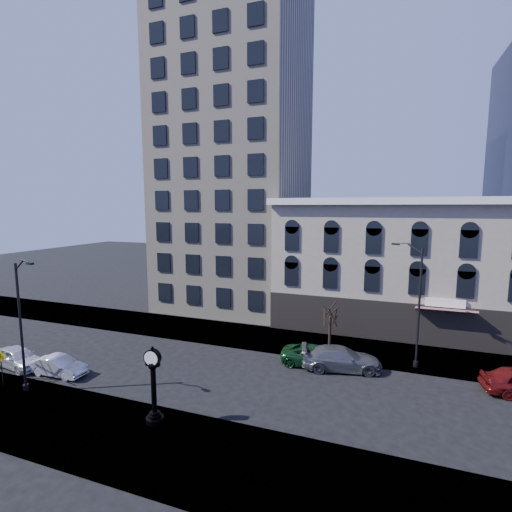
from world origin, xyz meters
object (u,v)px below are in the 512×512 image
at_px(street_clock, 154,388).
at_px(warning_sign, 1,362).
at_px(car_near_b, 59,366).
at_px(street_lamp_near, 22,291).
at_px(car_near_a, 18,357).

bearing_deg(street_clock, warning_sign, 173.88).
bearing_deg(car_near_b, street_lamp_near, -169.02).
distance_m(street_clock, car_near_b, 10.26).
bearing_deg(street_lamp_near, car_near_b, 117.44).
xyz_separation_m(car_near_a, car_near_b, (3.89, 0.05, -0.09)).
bearing_deg(car_near_a, street_clock, -92.52).
height_order(street_clock, car_near_a, street_clock).
bearing_deg(street_lamp_near, warning_sign, -167.45).
xyz_separation_m(street_clock, car_near_a, (-13.70, 2.65, -1.30)).
relative_size(warning_sign, car_near_a, 0.54).
distance_m(street_clock, street_lamp_near, 10.29).
xyz_separation_m(street_clock, warning_sign, (-11.79, 0.11, -0.29)).
distance_m(warning_sign, car_near_b, 3.45).
xyz_separation_m(street_clock, street_lamp_near, (-9.20, 0.00, 4.61)).
height_order(street_lamp_near, warning_sign, street_lamp_near).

